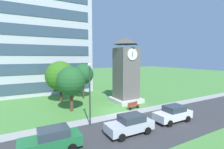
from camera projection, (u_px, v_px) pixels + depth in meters
ground_plane at (115, 111)px, 21.13m from camera, size 160.00×160.00×0.00m
street_asphalt at (146, 128)px, 15.91m from camera, size 120.00×7.20×0.01m
kerb_strip at (121, 115)px, 19.73m from camera, size 120.00×1.60×0.01m
office_building at (29, 27)px, 32.74m from camera, size 21.60×12.93×25.60m
clock_tower at (126, 74)px, 25.10m from camera, size 4.06×4.06×9.74m
park_bench at (133, 105)px, 21.85m from camera, size 1.86×0.80×0.88m
street_lamp at (90, 87)px, 16.27m from camera, size 0.36×0.36×6.21m
tree_by_building at (71, 81)px, 20.64m from camera, size 3.59×3.59×5.64m
tree_near_tower at (60, 76)px, 25.16m from camera, size 4.49×4.49×6.21m
tree_streetside at (83, 74)px, 27.19m from camera, size 3.35×3.35×5.72m
parked_car_green at (51, 140)px, 11.92m from camera, size 4.30×2.00×1.69m
parked_car_silver at (130, 124)px, 14.73m from camera, size 4.32×2.04×1.69m
parked_car_white at (173, 114)px, 17.53m from camera, size 4.23×1.98×1.69m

